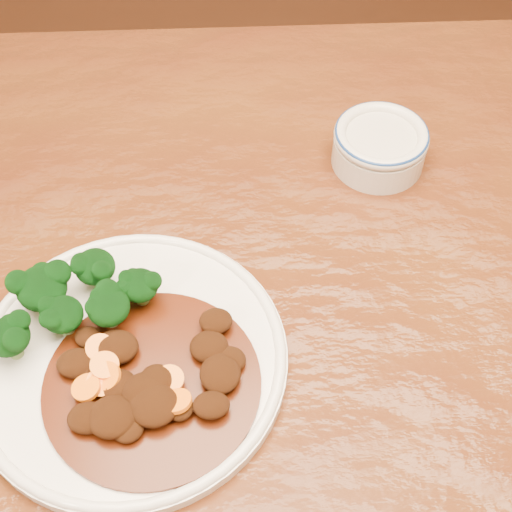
{
  "coord_description": "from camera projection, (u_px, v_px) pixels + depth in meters",
  "views": [
    {
      "loc": [
        -0.08,
        -0.43,
        1.35
      ],
      "look_at": [
        -0.06,
        0.02,
        0.77
      ],
      "focal_mm": 50.0,
      "sensor_mm": 36.0,
      "label": 1
    }
  ],
  "objects": [
    {
      "name": "dip_bowl",
      "position": [
        380.0,
        145.0,
        0.83
      ],
      "size": [
        0.11,
        0.11,
        0.05
      ],
      "rotation": [
        0.0,
        0.0,
        0.41
      ],
      "color": "beige",
      "rests_on": "dining_table"
    },
    {
      "name": "dining_table",
      "position": [
        310.0,
        322.0,
        0.81
      ],
      "size": [
        1.5,
        0.9,
        0.75
      ],
      "rotation": [
        0.0,
        0.0,
        -0.0
      ],
      "color": "#562C0F",
      "rests_on": "ground"
    },
    {
      "name": "dinner_plate",
      "position": [
        131.0,
        358.0,
        0.68
      ],
      "size": [
        0.3,
        0.3,
        0.02
      ],
      "rotation": [
        0.0,
        0.0,
        -0.04
      ],
      "color": "white",
      "rests_on": "dining_table"
    },
    {
      "name": "mince_stew",
      "position": [
        148.0,
        382.0,
        0.65
      ],
      "size": [
        0.2,
        0.2,
        0.03
      ],
      "color": "#431407",
      "rests_on": "dinner_plate"
    },
    {
      "name": "broccoli_florets",
      "position": [
        71.0,
        299.0,
        0.68
      ],
      "size": [
        0.16,
        0.12,
        0.05
      ],
      "color": "olive",
      "rests_on": "dinner_plate"
    }
  ]
}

